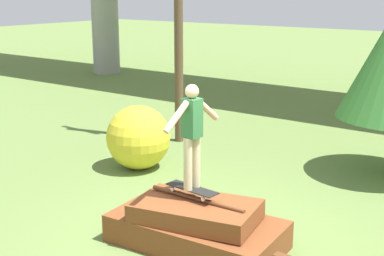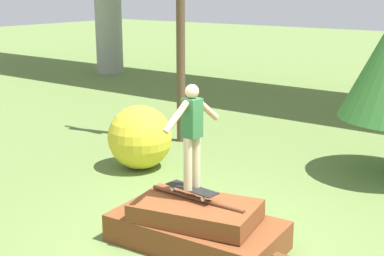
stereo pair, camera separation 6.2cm
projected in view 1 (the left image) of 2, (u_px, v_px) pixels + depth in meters
The scene contains 5 objects.
ground_plane at pixel (197, 244), 7.51m from camera, with size 80.00×80.00×0.00m, color olive.
scrap_pile at pixel (196, 226), 7.42m from camera, with size 2.45×1.40×0.72m.
skateboard at pixel (192, 189), 7.40m from camera, with size 0.82×0.29×0.09m.
skater at pixel (192, 130), 7.19m from camera, with size 0.24×1.08×1.46m.
bush_yellow_flowering at pixel (138, 137), 10.53m from camera, with size 1.27×1.27×1.27m.
Camera 1 is at (3.97, -5.57, 3.50)m, focal length 50.00 mm.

